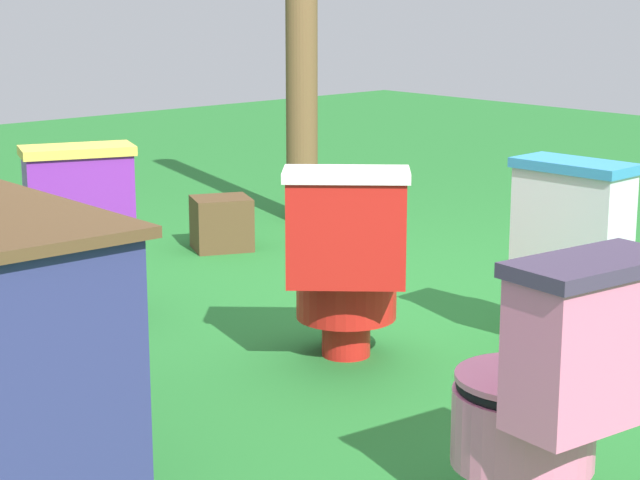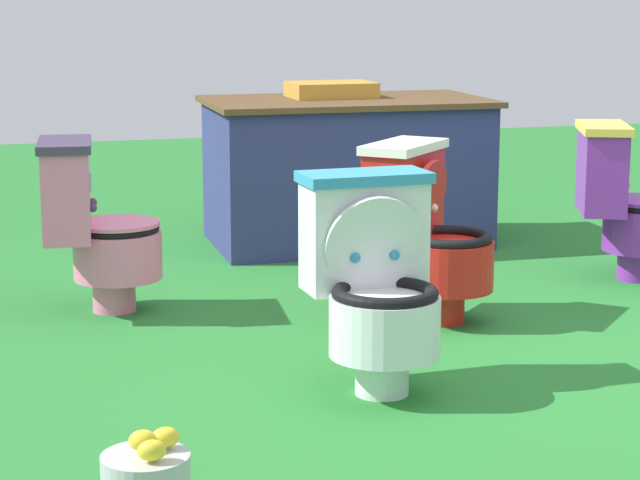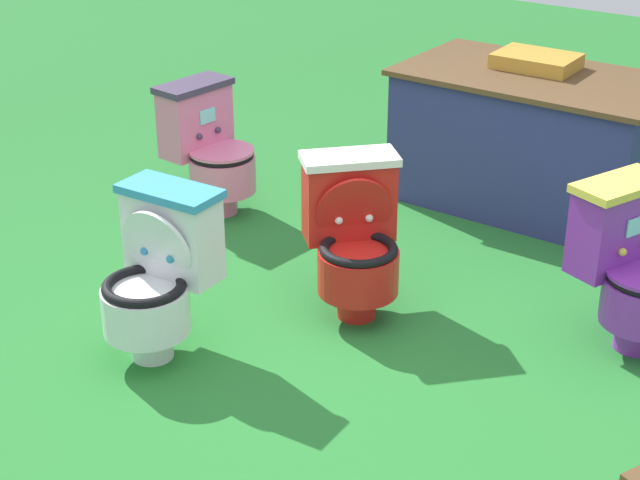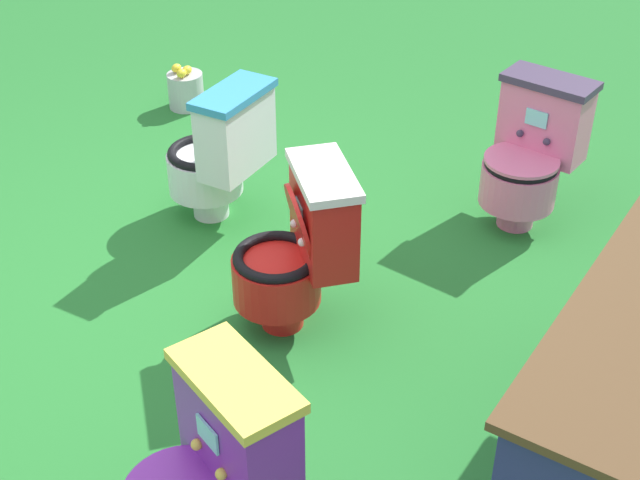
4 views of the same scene
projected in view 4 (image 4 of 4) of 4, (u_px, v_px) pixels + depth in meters
ground at (172, 317)px, 3.85m from camera, size 14.00×14.00×0.00m
toilet_pink at (530, 154)px, 4.30m from camera, size 0.53×0.45×0.73m
toilet_purple at (209, 480)px, 2.64m from camera, size 0.60×0.55×0.73m
toilet_white at (219, 153)px, 4.30m from camera, size 0.44×0.51×0.73m
toilet_red at (298, 249)px, 3.62m from camera, size 0.63×0.63×0.73m
lemon_bucket at (186, 89)px, 5.51m from camera, size 0.22×0.22×0.28m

